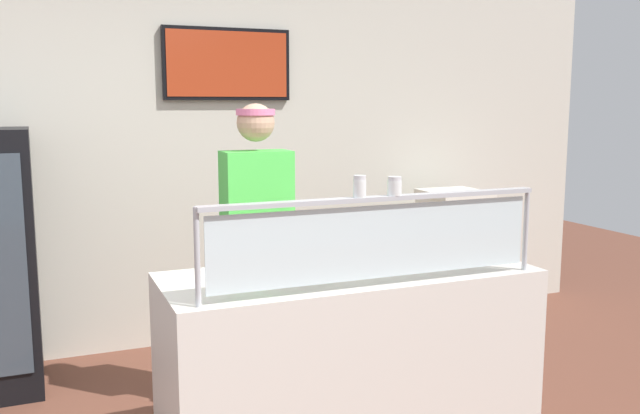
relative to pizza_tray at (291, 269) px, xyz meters
name	(u,v)px	position (x,y,z in m)	size (l,w,h in m)	color
ground_plane	(303,403)	(0.27, 0.54, -0.97)	(12.00, 12.00, 0.00)	brown
shop_rear_unit	(236,158)	(0.27, 1.90, 0.39)	(6.22, 0.13, 2.70)	beige
serving_counter	(349,365)	(0.27, -0.10, -0.49)	(1.82, 0.71, 0.95)	silver
sneeze_guard	(378,229)	(0.27, -0.40, 0.24)	(1.64, 0.06, 0.41)	#B2B5BC
pizza_tray	(291,269)	(0.00, 0.00, 0.00)	(0.51, 0.51, 0.04)	#9EA0A8
pizza_server	(302,264)	(0.05, -0.02, 0.02)	(0.07, 0.28, 0.01)	#ADAFB7
parmesan_shaker	(360,188)	(0.17, -0.40, 0.43)	(0.06, 0.06, 0.10)	white
pepper_flake_shaker	(394,187)	(0.34, -0.40, 0.43)	(0.06, 0.06, 0.08)	white
worker_figure	(258,239)	(0.02, 0.59, 0.04)	(0.41, 0.50, 1.76)	#23232D
prep_shelf	(453,276)	(1.88, 1.41, -0.56)	(0.70, 0.55, 0.82)	#B7BABF
pizza_box_stack	(455,208)	(1.88, 1.41, -0.01)	(0.50, 0.48, 0.27)	silver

